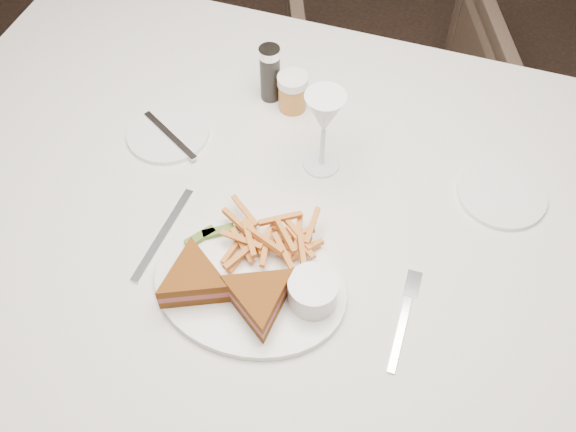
# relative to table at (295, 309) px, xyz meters

# --- Properties ---
(ground) EXTENTS (5.00, 5.00, 0.00)m
(ground) POSITION_rel_table_xyz_m (-0.05, -0.10, -0.38)
(ground) COLOR black
(ground) RESTS_ON ground
(table) EXTENTS (1.57, 1.06, 0.75)m
(table) POSITION_rel_table_xyz_m (0.00, 0.00, 0.00)
(table) COLOR silver
(table) RESTS_ON ground
(chair_far) EXTENTS (0.77, 0.75, 0.61)m
(chair_far) POSITION_rel_table_xyz_m (0.00, 0.86, -0.07)
(chair_far) COLOR #4C3A2E
(chair_far) RESTS_ON ground
(table_setting) EXTENTS (0.80, 0.61, 0.18)m
(table_setting) POSITION_rel_table_xyz_m (-0.02, -0.07, 0.41)
(table_setting) COLOR white
(table_setting) RESTS_ON table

